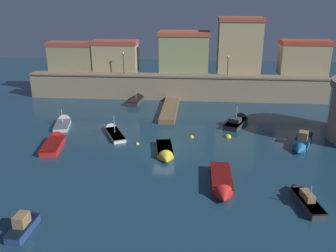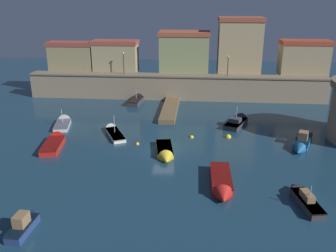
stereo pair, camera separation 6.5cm
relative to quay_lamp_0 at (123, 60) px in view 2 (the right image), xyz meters
The scene contains 19 objects.
ground_plane 24.54m from the quay_lamp_0, 67.95° to the right, with size 123.94×123.94×0.00m, color #19384C.
quay_wall 9.94m from the quay_lamp_0, ahead, with size 49.84×2.80×4.17m.
old_town_backdrop 12.63m from the quay_lamp_0, 16.34° to the left, with size 48.12×5.51×9.36m.
pier_dock 12.77m from the quay_lamp_0, 40.94° to the right, with size 2.24×12.10×0.70m.
quay_lamp_0 is the anchor object (origin of this frame).
quay_lamp_1 17.33m from the quay_lamp_0, ahead, with size 0.32×0.32×3.31m.
moored_boat_0 34.38m from the quay_lamp_0, 63.57° to the right, with size 1.95×6.89×1.75m.
moored_boat_1 39.28m from the quay_lamp_0, 55.60° to the right, with size 2.14×5.64×2.33m.
moored_boat_2 32.29m from the quay_lamp_0, 38.39° to the right, with size 3.87×6.61×2.10m.
moored_boat_3 22.78m from the quay_lamp_0, 33.62° to the right, with size 4.13×6.26×3.43m.
moored_boat_4 22.90m from the quay_lamp_0, 100.45° to the right, with size 2.73×6.45×1.79m.
moored_boat_5 18.36m from the quay_lamp_0, 83.77° to the right, with size 4.14×6.37×3.14m.
moored_boat_6 16.78m from the quay_lamp_0, 111.11° to the right, with size 2.87×5.57×2.96m.
moored_boat_7 25.98m from the quay_lamp_0, 68.56° to the right, with size 2.65×6.10×1.67m.
moored_boat_8 7.23m from the quay_lamp_0, 46.84° to the right, with size 2.33×5.31×2.78m.
moored_boat_9 38.26m from the quay_lamp_0, 90.01° to the right, with size 1.35×4.14×1.79m.
mooring_buoy_0 24.84m from the quay_lamp_0, 46.36° to the right, with size 0.78×0.78×0.78m, color yellow.
mooring_buoy_1 22.30m from the quay_lamp_0, 74.72° to the right, with size 0.46×0.46×0.46m, color yellow.
mooring_buoy_2 22.45m from the quay_lamp_0, 56.06° to the right, with size 0.55×0.55×0.55m, color yellow.
Camera 2 is at (3.87, -38.18, 16.67)m, focal length 38.94 mm.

